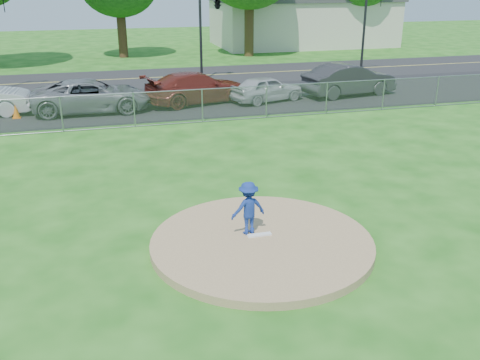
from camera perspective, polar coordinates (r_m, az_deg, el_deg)
The scene contains 15 objects.
ground at distance 22.20m, azimuth -5.49°, elevation 4.70°, with size 120.00×120.00×0.00m, color #1A5813.
pitchers_mound at distance 13.08m, azimuth 2.34°, elevation -6.71°, with size 5.40×5.40×0.20m, color #9C7C56.
pitching_rubber at distance 13.20m, azimuth 2.08°, elevation -5.86°, with size 0.60×0.15×0.04m, color white.
chain_link_fence at distance 23.92m, azimuth -6.41°, elevation 7.71°, with size 40.00×0.06×1.50m, color gray.
parking_lot at distance 28.43m, azimuth -7.84°, elevation 8.22°, with size 50.00×8.00×0.01m, color black.
street at distance 35.74m, azimuth -9.55°, elevation 10.72°, with size 60.00×7.00×0.01m, color black.
commercial_building at distance 52.94m, azimuth 6.67°, elevation 16.45°, with size 16.40×9.40×4.30m.
traffic_signal_center at distance 33.91m, azimuth -2.61°, elevation 18.28°, with size 1.42×2.48×5.60m.
traffic_signal_right at distance 37.63m, azimuth 13.49°, elevation 16.11°, with size 1.28×0.20×5.60m.
pitcher at distance 13.04m, azimuth 0.90°, elevation -3.02°, with size 0.87×0.50×1.35m, color navy.
traffic_cone at distance 26.93m, azimuth -22.79°, elevation 6.79°, with size 0.33×0.33×0.65m, color orange.
parked_car_gray at distance 26.95m, azimuth -15.56°, elevation 8.65°, with size 2.57×5.58×1.55m, color slate.
parked_car_darkred at distance 27.96m, azimuth -4.64°, elevation 9.80°, with size 2.22×5.47×1.59m, color maroon.
parked_car_pearl at distance 28.29m, azimuth 2.89°, elevation 9.72°, with size 1.58×3.93×1.34m, color #AFB0B3.
parked_car_charcoal at distance 30.34m, azimuth 11.55°, elevation 10.45°, with size 1.81×5.20×1.71m, color #2A2A2D.
Camera 1 is at (-3.58, -11.03, 6.16)m, focal length 40.00 mm.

